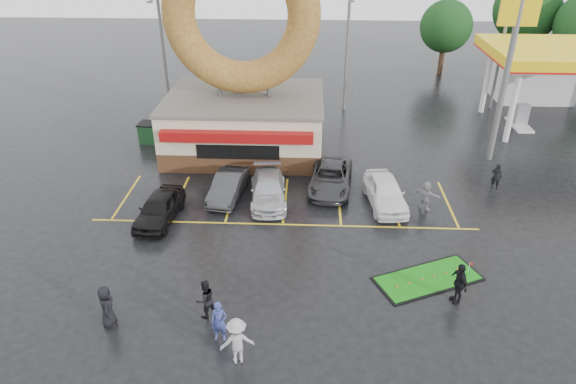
{
  "coord_description": "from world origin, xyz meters",
  "views": [
    {
      "loc": [
        1.3,
        -18.92,
        14.21
      ],
      "look_at": [
        0.3,
        2.89,
        2.2
      ],
      "focal_mm": 32.0,
      "sensor_mm": 36.0,
      "label": 1
    }
  ],
  "objects_px": {
    "donut_shop": "(244,84)",
    "streetlight_mid": "(347,51)",
    "car_black": "(159,208)",
    "car_white": "(385,192)",
    "car_dgrey": "(228,186)",
    "car_silver": "(268,190)",
    "streetlight_left": "(163,52)",
    "streetlight_right": "(502,49)",
    "gas_station": "(556,67)",
    "person_cameraman": "(459,283)",
    "car_grey": "(330,177)",
    "putting_green": "(428,278)",
    "dumpster": "(154,133)",
    "person_blue": "(219,322)",
    "shell_sign": "(513,44)"
  },
  "relations": [
    {
      "from": "streetlight_left",
      "to": "streetlight_mid",
      "type": "xyz_separation_m",
      "value": [
        14.0,
        1.0,
        0.0
      ]
    },
    {
      "from": "car_dgrey",
      "to": "car_silver",
      "type": "distance_m",
      "value": 2.29
    },
    {
      "from": "car_black",
      "to": "car_silver",
      "type": "distance_m",
      "value": 5.93
    },
    {
      "from": "streetlight_mid",
      "to": "car_grey",
      "type": "height_order",
      "value": "streetlight_mid"
    },
    {
      "from": "donut_shop",
      "to": "car_grey",
      "type": "relative_size",
      "value": 2.68
    },
    {
      "from": "car_dgrey",
      "to": "person_cameraman",
      "type": "bearing_deg",
      "value": -30.06
    },
    {
      "from": "gas_station",
      "to": "person_blue",
      "type": "xyz_separation_m",
      "value": [
        -21.9,
        -25.67,
        -2.85
      ]
    },
    {
      "from": "car_black",
      "to": "car_white",
      "type": "bearing_deg",
      "value": 16.27
    },
    {
      "from": "donut_shop",
      "to": "car_silver",
      "type": "height_order",
      "value": "donut_shop"
    },
    {
      "from": "streetlight_mid",
      "to": "streetlight_right",
      "type": "height_order",
      "value": "same"
    },
    {
      "from": "streetlight_left",
      "to": "car_white",
      "type": "height_order",
      "value": "streetlight_left"
    },
    {
      "from": "streetlight_mid",
      "to": "person_blue",
      "type": "relative_size",
      "value": 5.31
    },
    {
      "from": "shell_sign",
      "to": "car_dgrey",
      "type": "relative_size",
      "value": 2.55
    },
    {
      "from": "streetlight_left",
      "to": "car_dgrey",
      "type": "xyz_separation_m",
      "value": [
        6.79,
        -13.75,
        -4.1
      ]
    },
    {
      "from": "putting_green",
      "to": "dumpster",
      "type": "bearing_deg",
      "value": 138.05
    },
    {
      "from": "gas_station",
      "to": "putting_green",
      "type": "bearing_deg",
      "value": -121.65
    },
    {
      "from": "car_silver",
      "to": "car_white",
      "type": "relative_size",
      "value": 1.03
    },
    {
      "from": "streetlight_mid",
      "to": "car_grey",
      "type": "xyz_separation_m",
      "value": [
        -1.46,
        -13.44,
        -4.08
      ]
    },
    {
      "from": "streetlight_left",
      "to": "car_silver",
      "type": "distance_m",
      "value": 17.23
    },
    {
      "from": "streetlight_mid",
      "to": "car_black",
      "type": "bearing_deg",
      "value": -120.92
    },
    {
      "from": "gas_station",
      "to": "car_silver",
      "type": "distance_m",
      "value": 25.98
    },
    {
      "from": "car_silver",
      "to": "person_blue",
      "type": "distance_m",
      "value": 10.62
    },
    {
      "from": "streetlight_left",
      "to": "car_white",
      "type": "xyz_separation_m",
      "value": [
        15.47,
        -14.2,
        -4.01
      ]
    },
    {
      "from": "donut_shop",
      "to": "person_cameraman",
      "type": "distance_m",
      "value": 18.73
    },
    {
      "from": "streetlight_left",
      "to": "person_cameraman",
      "type": "distance_m",
      "value": 28.41
    },
    {
      "from": "gas_station",
      "to": "putting_green",
      "type": "height_order",
      "value": "gas_station"
    },
    {
      "from": "streetlight_right",
      "to": "car_grey",
      "type": "distance_m",
      "value": 20.16
    },
    {
      "from": "gas_station",
      "to": "streetlight_right",
      "type": "xyz_separation_m",
      "value": [
        -4.0,
        0.98,
        1.08
      ]
    },
    {
      "from": "shell_sign",
      "to": "car_grey",
      "type": "height_order",
      "value": "shell_sign"
    },
    {
      "from": "putting_green",
      "to": "car_dgrey",
      "type": "bearing_deg",
      "value": 144.77
    },
    {
      "from": "streetlight_mid",
      "to": "streetlight_left",
      "type": "bearing_deg",
      "value": -175.91
    },
    {
      "from": "shell_sign",
      "to": "car_dgrey",
      "type": "distance_m",
      "value": 18.48
    },
    {
      "from": "car_grey",
      "to": "dumpster",
      "type": "xyz_separation_m",
      "value": [
        -12.09,
        6.29,
        -0.05
      ]
    },
    {
      "from": "streetlight_mid",
      "to": "car_silver",
      "type": "relative_size",
      "value": 1.91
    },
    {
      "from": "gas_station",
      "to": "person_blue",
      "type": "distance_m",
      "value": 33.86
    },
    {
      "from": "streetlight_right",
      "to": "donut_shop",
      "type": "bearing_deg",
      "value": -154.79
    },
    {
      "from": "car_white",
      "to": "putting_green",
      "type": "relative_size",
      "value": 0.9
    },
    {
      "from": "gas_station",
      "to": "person_cameraman",
      "type": "xyz_separation_m",
      "value": [
        -12.51,
        -23.08,
        -2.77
      ]
    },
    {
      "from": "shell_sign",
      "to": "person_cameraman",
      "type": "height_order",
      "value": "shell_sign"
    },
    {
      "from": "streetlight_right",
      "to": "car_dgrey",
      "type": "relative_size",
      "value": 2.16
    },
    {
      "from": "streetlight_left",
      "to": "gas_station",
      "type": "bearing_deg",
      "value": 1.95
    },
    {
      "from": "car_grey",
      "to": "car_dgrey",
      "type": "bearing_deg",
      "value": -160.76
    },
    {
      "from": "donut_shop",
      "to": "streetlight_mid",
      "type": "height_order",
      "value": "donut_shop"
    },
    {
      "from": "person_blue",
      "to": "putting_green",
      "type": "distance_m",
      "value": 9.43
    },
    {
      "from": "car_grey",
      "to": "car_white",
      "type": "distance_m",
      "value": 3.41
    },
    {
      "from": "car_black",
      "to": "putting_green",
      "type": "height_order",
      "value": "car_black"
    },
    {
      "from": "shell_sign",
      "to": "car_black",
      "type": "relative_size",
      "value": 2.49
    },
    {
      "from": "streetlight_left",
      "to": "car_dgrey",
      "type": "distance_m",
      "value": 15.88
    },
    {
      "from": "shell_sign",
      "to": "dumpster",
      "type": "relative_size",
      "value": 5.89
    },
    {
      "from": "car_black",
      "to": "dumpster",
      "type": "relative_size",
      "value": 2.36
    }
  ]
}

